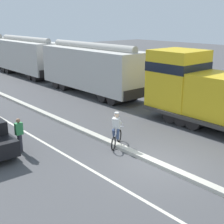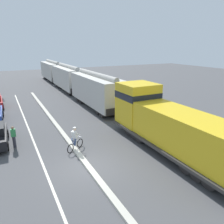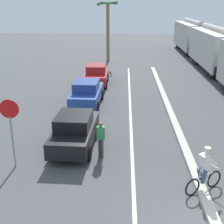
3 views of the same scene
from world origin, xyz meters
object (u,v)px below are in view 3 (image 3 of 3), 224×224
at_px(hopper_car_middle, 215,48).
at_px(hopper_car_trailing, 191,36).
at_px(stop_sign, 10,121).
at_px(cyclist, 204,171).
at_px(palm_tree_near, 108,19).
at_px(parked_car_blue, 87,93).
at_px(parked_car_red, 97,75).
at_px(parked_car_black, 75,130).
at_px(pedestrian_by_cars, 101,139).

distance_m(hopper_car_middle, hopper_car_trailing, 11.60).
distance_m(hopper_car_trailing, stop_sign, 33.96).
relative_size(cyclist, palm_tree_near, 0.26).
bearing_deg(hopper_car_middle, parked_car_blue, -133.64).
relative_size(hopper_car_middle, hopper_car_trailing, 1.00).
bearing_deg(parked_car_red, cyclist, -71.17).
bearing_deg(hopper_car_trailing, cyclist, -100.11).
xyz_separation_m(hopper_car_trailing, stop_sign, (-13.06, -31.34, -0.05)).
height_order(hopper_car_trailing, palm_tree_near, palm_tree_near).
xyz_separation_m(cyclist, stop_sign, (-7.22, 1.44, 1.21)).
bearing_deg(palm_tree_near, parked_car_blue, -91.85).
distance_m(cyclist, stop_sign, 7.46).
bearing_deg(hopper_car_middle, parked_car_black, -121.55).
bearing_deg(parked_car_red, stop_sign, -98.98).
xyz_separation_m(hopper_car_middle, parked_car_black, (-10.90, -17.76, -1.26)).
height_order(hopper_car_middle, parked_car_red, hopper_car_middle).
bearing_deg(parked_car_blue, parked_car_black, -88.35).
bearing_deg(hopper_car_trailing, palm_tree_near, -145.38).
bearing_deg(stop_sign, cyclist, -11.28).
height_order(parked_car_red, palm_tree_near, palm_tree_near).
xyz_separation_m(parked_car_red, cyclist, (5.09, -14.92, 0.00)).
bearing_deg(parked_car_blue, palm_tree_near, 88.15).
distance_m(parked_car_red, cyclist, 15.77).
bearing_deg(stop_sign, parked_car_black, 42.55).
height_order(parked_car_blue, cyclist, cyclist).
bearing_deg(palm_tree_near, pedestrian_by_cars, -87.69).
bearing_deg(hopper_car_trailing, parked_car_red, -121.47).
bearing_deg(cyclist, hopper_car_trailing, 79.89).
bearing_deg(parked_car_red, hopper_car_middle, 29.80).
relative_size(parked_car_black, parked_car_red, 1.01).
relative_size(hopper_car_trailing, parked_car_black, 2.48).
bearing_deg(parked_car_blue, stop_sign, -103.70).
distance_m(parked_car_blue, pedestrian_by_cars, 7.24).
bearing_deg(hopper_car_middle, hopper_car_trailing, 90.00).
relative_size(stop_sign, palm_tree_near, 0.44).
bearing_deg(parked_car_blue, cyclist, -61.30).
distance_m(parked_car_black, parked_car_blue, 6.15).
xyz_separation_m(hopper_car_middle, palm_tree_near, (-10.57, 4.31, 2.50)).
relative_size(hopper_car_trailing, stop_sign, 3.68).
relative_size(hopper_car_trailing, parked_car_blue, 2.49).
bearing_deg(hopper_car_trailing, stop_sign, -112.62).
distance_m(cyclist, palm_tree_near, 26.19).
distance_m(hopper_car_middle, parked_car_blue, 16.10).
bearing_deg(parked_car_black, stop_sign, -137.45).
bearing_deg(pedestrian_by_cars, palm_tree_near, 92.31).
bearing_deg(stop_sign, palm_tree_near, 84.08).
xyz_separation_m(palm_tree_near, pedestrian_by_cars, (0.93, -23.02, -3.73)).
bearing_deg(pedestrian_by_cars, cyclist, -33.03).
relative_size(parked_car_blue, stop_sign, 1.48).
bearing_deg(cyclist, pedestrian_by_cars, 146.97).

